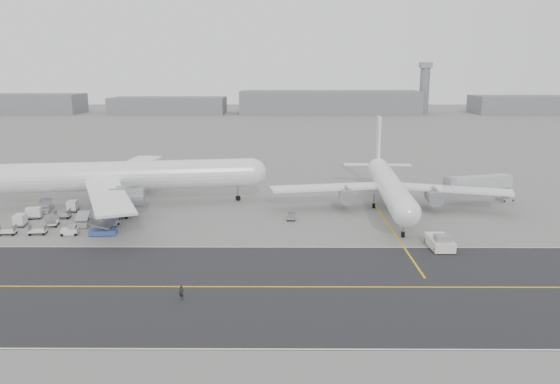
{
  "coord_description": "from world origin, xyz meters",
  "views": [
    {
      "loc": [
        11.15,
        -82.83,
        26.99
      ],
      "look_at": [
        10.68,
        12.0,
        5.61
      ],
      "focal_mm": 35.0,
      "sensor_mm": 36.0,
      "label": 1
    }
  ],
  "objects_px": {
    "pushback_tug": "(440,242)",
    "jet_bridge": "(479,184)",
    "control_tower": "(425,87)",
    "airliner_a": "(119,176)",
    "ground_crew_a": "(181,293)",
    "airliner_b": "(389,185)"
  },
  "relations": [
    {
      "from": "airliner_a",
      "to": "jet_bridge",
      "type": "height_order",
      "value": "airliner_a"
    },
    {
      "from": "airliner_b",
      "to": "jet_bridge",
      "type": "distance_m",
      "value": 20.07
    },
    {
      "from": "pushback_tug",
      "to": "airliner_b",
      "type": "bearing_deg",
      "value": 96.75
    },
    {
      "from": "airliner_b",
      "to": "ground_crew_a",
      "type": "height_order",
      "value": "airliner_b"
    },
    {
      "from": "control_tower",
      "to": "jet_bridge",
      "type": "distance_m",
      "value": 243.4
    },
    {
      "from": "airliner_a",
      "to": "control_tower",
      "type": "bearing_deg",
      "value": -35.45
    },
    {
      "from": "airliner_a",
      "to": "jet_bridge",
      "type": "distance_m",
      "value": 73.48
    },
    {
      "from": "jet_bridge",
      "to": "airliner_a",
      "type": "bearing_deg",
      "value": 165.09
    },
    {
      "from": "airliner_a",
      "to": "pushback_tug",
      "type": "distance_m",
      "value": 63.73
    },
    {
      "from": "airliner_b",
      "to": "control_tower",
      "type": "bearing_deg",
      "value": 77.72
    },
    {
      "from": "airliner_b",
      "to": "jet_bridge",
      "type": "height_order",
      "value": "airliner_b"
    },
    {
      "from": "jet_bridge",
      "to": "ground_crew_a",
      "type": "height_order",
      "value": "jet_bridge"
    },
    {
      "from": "control_tower",
      "to": "airliner_a",
      "type": "bearing_deg",
      "value": -116.92
    },
    {
      "from": "airliner_a",
      "to": "pushback_tug",
      "type": "relative_size",
      "value": 6.93
    },
    {
      "from": "control_tower",
      "to": "pushback_tug",
      "type": "distance_m",
      "value": 275.63
    },
    {
      "from": "jet_bridge",
      "to": "ground_crew_a",
      "type": "relative_size",
      "value": 8.81
    },
    {
      "from": "airliner_a",
      "to": "ground_crew_a",
      "type": "xyz_separation_m",
      "value": [
        20.91,
        -46.9,
        -5.09
      ]
    },
    {
      "from": "pushback_tug",
      "to": "jet_bridge",
      "type": "bearing_deg",
      "value": 60.16
    },
    {
      "from": "airliner_b",
      "to": "jet_bridge",
      "type": "relative_size",
      "value": 3.08
    },
    {
      "from": "control_tower",
      "to": "pushback_tug",
      "type": "bearing_deg",
      "value": -103.58
    },
    {
      "from": "airliner_a",
      "to": "ground_crew_a",
      "type": "height_order",
      "value": "airliner_a"
    },
    {
      "from": "airliner_b",
      "to": "airliner_a",
      "type": "bearing_deg",
      "value": -179.75
    }
  ]
}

